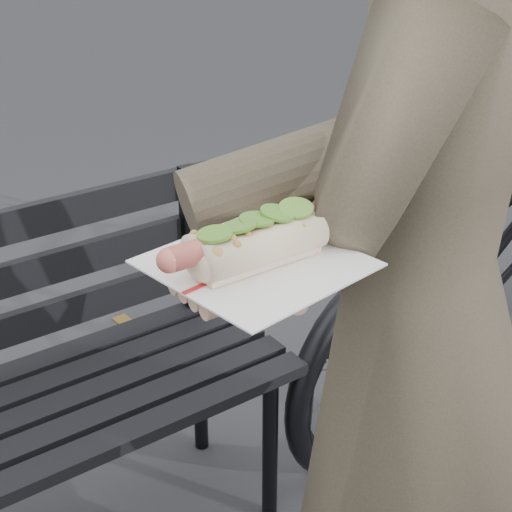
# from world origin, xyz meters

# --- Properties ---
(bicycle) EXTENTS (1.95, 0.95, 0.98)m
(bicycle) POSITION_xyz_m (1.52, 0.79, 0.49)
(bicycle) COLOR black
(bicycle) RESTS_ON ground
(person) EXTENTS (0.81, 0.69, 1.87)m
(person) POSITION_xyz_m (0.43, 0.10, 0.94)
(person) COLOR #443B2D
(person) RESTS_ON ground
(held_hotdog) EXTENTS (0.62, 0.31, 0.20)m
(held_hotdog) POSITION_xyz_m (0.24, 0.06, 1.24)
(held_hotdog) COLOR #443B2D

